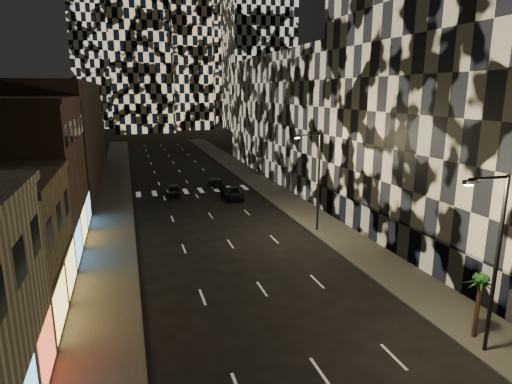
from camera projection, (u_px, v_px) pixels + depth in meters
sidewalk_left at (114, 195)px, 53.56m from camera, size 4.00×120.00×0.15m
sidewalk_right at (265, 185)px, 59.20m from camera, size 4.00×120.00×0.15m
curb_left at (131, 194)px, 54.15m from camera, size 0.20×120.00×0.15m
curb_right at (251, 186)px, 58.61m from camera, size 0.20×120.00×0.15m
retail_brown at (14, 177)px, 34.85m from camera, size 10.00×15.00×12.00m
retail_filler_left at (58, 134)px, 59.30m from camera, size 10.00×40.00×14.00m
midrise_right at (474, 114)px, 35.75m from camera, size 16.00×25.00×22.00m
midrise_base at (386, 230)px, 35.78m from camera, size 0.60×25.00×3.00m
midrise_filler_right at (313, 116)px, 66.48m from camera, size 16.00×40.00×18.00m
streetlight_near at (494, 253)px, 20.27m from camera, size 2.55×0.25×9.00m
streetlight_far at (316, 175)px, 38.89m from camera, size 2.55×0.25×9.00m
car_dark_midlane at (174, 190)px, 53.60m from camera, size 2.04×4.12×1.35m
car_dark_oncoming at (217, 183)px, 58.51m from camera, size 1.67×4.10×1.19m
car_dark_rightlane at (233, 193)px, 52.13m from camera, size 2.40×4.90×1.34m
palm_tree at (480, 286)px, 22.04m from camera, size 1.77×1.80×3.52m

